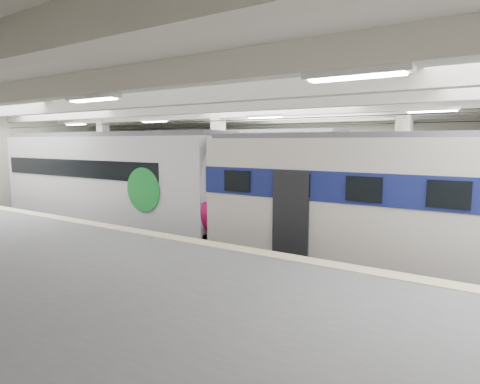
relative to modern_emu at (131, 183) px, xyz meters
The scene contains 4 objects.
station_hall 5.92m from the modern_emu, 17.36° to the right, with size 36.00×24.00×5.75m.
modern_emu is the anchor object (origin of this frame).
older_rer 11.44m from the modern_emu, ahead, with size 12.67×2.80×4.21m.
far_train 5.52m from the modern_emu, 85.98° to the left, with size 14.24×3.13×4.52m.
Camera 1 is at (7.84, -12.01, 3.95)m, focal length 30.00 mm.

